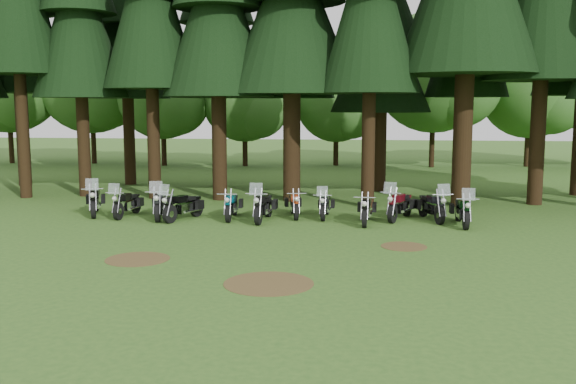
% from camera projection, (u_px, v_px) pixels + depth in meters
% --- Properties ---
extents(ground, '(120.00, 120.00, 0.00)m').
position_uv_depth(ground, '(255.00, 246.00, 19.53)').
color(ground, '#30561D').
rests_on(ground, ground).
extents(pine_back_1, '(4.52, 4.52, 16.22)m').
position_uv_depth(pine_back_1, '(125.00, 0.00, 33.39)').
color(pine_back_1, black).
rests_on(pine_back_1, ground).
extents(pine_back_4, '(4.94, 4.94, 13.78)m').
position_uv_depth(pine_back_4, '(382.00, 22.00, 30.98)').
color(pine_back_4, black).
rests_on(pine_back_4, ground).
extents(decid_0, '(8.00, 7.78, 10.00)m').
position_uv_depth(decid_0, '(10.00, 82.00, 46.13)').
color(decid_0, black).
rests_on(decid_0, ground).
extents(decid_1, '(7.91, 7.69, 9.88)m').
position_uv_depth(decid_1, '(95.00, 83.00, 45.93)').
color(decid_1, black).
rests_on(decid_1, ground).
extents(decid_2, '(6.72, 6.53, 8.40)m').
position_uv_depth(decid_2, '(166.00, 95.00, 44.44)').
color(decid_2, black).
rests_on(decid_2, ground).
extents(decid_3, '(6.12, 5.95, 7.65)m').
position_uv_depth(decid_3, '(248.00, 101.00, 44.19)').
color(decid_3, black).
rests_on(decid_3, ground).
extents(decid_4, '(5.93, 5.76, 7.41)m').
position_uv_depth(decid_4, '(340.00, 103.00, 44.65)').
color(decid_4, black).
rests_on(decid_4, ground).
extents(decid_5, '(8.45, 8.21, 10.56)m').
position_uv_depth(decid_5, '(440.00, 75.00, 43.03)').
color(decid_5, black).
rests_on(decid_5, ground).
extents(decid_6, '(7.06, 6.86, 8.82)m').
position_uv_depth(decid_6, '(535.00, 91.00, 43.69)').
color(decid_6, black).
rests_on(decid_6, ground).
extents(dirt_patch_0, '(1.80, 1.80, 0.01)m').
position_uv_depth(dirt_patch_0, '(138.00, 259.00, 17.90)').
color(dirt_patch_0, '#4C3D1E').
rests_on(dirt_patch_0, ground).
extents(dirt_patch_1, '(1.40, 1.40, 0.01)m').
position_uv_depth(dirt_patch_1, '(404.00, 246.00, 19.50)').
color(dirt_patch_1, '#4C3D1E').
rests_on(dirt_patch_1, ground).
extents(dirt_patch_2, '(2.20, 2.20, 0.01)m').
position_uv_depth(dirt_patch_2, '(269.00, 283.00, 15.47)').
color(dirt_patch_2, '#4C3D1E').
rests_on(dirt_patch_2, ground).
extents(motorcycle_0, '(1.14, 2.44, 1.57)m').
position_uv_depth(motorcycle_0, '(95.00, 202.00, 25.02)').
color(motorcycle_0, black).
rests_on(motorcycle_0, ground).
extents(motorcycle_1, '(0.50, 2.26, 1.42)m').
position_uv_depth(motorcycle_1, '(127.00, 204.00, 24.64)').
color(motorcycle_1, black).
rests_on(motorcycle_1, ground).
extents(motorcycle_2, '(0.79, 2.48, 1.56)m').
position_uv_depth(motorcycle_2, '(160.00, 205.00, 24.28)').
color(motorcycle_2, black).
rests_on(motorcycle_2, ground).
extents(motorcycle_3, '(1.14, 2.27, 1.47)m').
position_uv_depth(motorcycle_3, '(183.00, 207.00, 23.94)').
color(motorcycle_3, black).
rests_on(motorcycle_3, ground).
extents(motorcycle_4, '(0.36, 2.27, 0.92)m').
position_uv_depth(motorcycle_4, '(232.00, 206.00, 24.21)').
color(motorcycle_4, black).
rests_on(motorcycle_4, ground).
extents(motorcycle_5, '(0.52, 2.50, 1.57)m').
position_uv_depth(motorcycle_5, '(263.00, 207.00, 23.71)').
color(motorcycle_5, black).
rests_on(motorcycle_5, ground).
extents(motorcycle_6, '(0.56, 2.18, 0.89)m').
position_uv_depth(motorcycle_6, '(294.00, 205.00, 24.61)').
color(motorcycle_6, black).
rests_on(motorcycle_6, ground).
extents(motorcycle_7, '(0.41, 2.14, 1.35)m').
position_uv_depth(motorcycle_7, '(325.00, 206.00, 24.38)').
color(motorcycle_7, black).
rests_on(motorcycle_7, ground).
extents(motorcycle_8, '(0.38, 2.33, 0.95)m').
position_uv_depth(motorcycle_8, '(366.00, 210.00, 23.22)').
color(motorcycle_8, black).
rests_on(motorcycle_8, ground).
extents(motorcycle_9, '(1.19, 2.38, 1.54)m').
position_uv_depth(motorcycle_9, '(400.00, 206.00, 24.00)').
color(motorcycle_9, black).
rests_on(motorcycle_9, ground).
extents(motorcycle_10, '(0.92, 2.39, 1.51)m').
position_uv_depth(motorcycle_10, '(431.00, 207.00, 23.81)').
color(motorcycle_10, black).
rests_on(motorcycle_10, ground).
extents(motorcycle_11, '(0.44, 2.37, 1.49)m').
position_uv_depth(motorcycle_11, '(462.00, 212.00, 22.81)').
color(motorcycle_11, black).
rests_on(motorcycle_11, ground).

